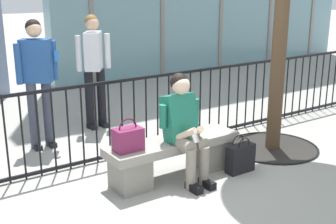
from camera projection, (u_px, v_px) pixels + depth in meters
ground_plane at (173, 176)px, 5.14m from camera, size 60.00×60.00×0.00m
stone_bench at (173, 154)px, 5.06m from camera, size 1.60×0.44×0.45m
seated_person_with_phone at (184, 125)px, 4.89m from camera, size 0.52×0.66×1.21m
handbag_on_bench at (128, 139)px, 4.65m from camera, size 0.30×0.19×0.35m
shopping_bag at (240, 158)px, 5.21m from camera, size 0.35×0.14×0.44m
bystander_at_railing at (94, 63)px, 6.64m from camera, size 0.55×0.44×1.71m
bystander_further_back at (37, 74)px, 5.80m from camera, size 0.55×0.39×1.71m
plaza_railing at (134, 116)px, 5.68m from camera, size 9.29×0.04×1.01m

